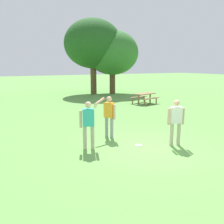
{
  "coord_description": "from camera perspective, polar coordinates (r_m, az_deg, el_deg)",
  "views": [
    {
      "loc": [
        -5.06,
        -6.32,
        2.82
      ],
      "look_at": [
        -0.48,
        1.99,
        1.0
      ],
      "focal_mm": 39.47,
      "sensor_mm": 36.0,
      "label": 1
    }
  ],
  "objects": [
    {
      "name": "ground_plane",
      "position": [
        8.58,
        9.38,
        -8.5
      ],
      "size": [
        120.0,
        120.0,
        0.0
      ],
      "primitive_type": "plane",
      "color": "#609947"
    },
    {
      "name": "person_catcher",
      "position": [
        8.24,
        -5.48,
        -2.24
      ],
      "size": [
        0.77,
        0.62,
        1.64
      ],
      "color": "#B7AD93",
      "rests_on": "ground"
    },
    {
      "name": "tree_far_right",
      "position": [
        24.53,
        0.1,
        13.54
      ],
      "size": [
        5.02,
        5.02,
        6.12
      ],
      "color": "brown",
      "rests_on": "ground"
    },
    {
      "name": "person_thrower",
      "position": [
        8.88,
        14.57,
        -1.72
      ],
      "size": [
        0.58,
        0.34,
        1.64
      ],
      "color": "#B7AD93",
      "rests_on": "ground"
    },
    {
      "name": "picnic_table_near",
      "position": [
        18.29,
        7.55,
        3.68
      ],
      "size": [
        1.99,
        1.79,
        0.77
      ],
      "color": "olive",
      "rests_on": "ground"
    },
    {
      "name": "frisbee",
      "position": [
        8.85,
        6.18,
        -7.7
      ],
      "size": [
        0.25,
        0.25,
        0.03
      ],
      "primitive_type": "cylinder",
      "color": "white",
      "rests_on": "ground"
    },
    {
      "name": "tree_broad_center",
      "position": [
        24.38,
        -4.42,
        15.45
      ],
      "size": [
        5.5,
        5.5,
        7.14
      ],
      "color": "brown",
      "rests_on": "ground"
    },
    {
      "name": "person_bystander",
      "position": [
        9.52,
        -0.72,
        -0.41
      ],
      "size": [
        0.81,
        0.57,
        1.64
      ],
      "color": "gray",
      "rests_on": "ground"
    }
  ]
}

